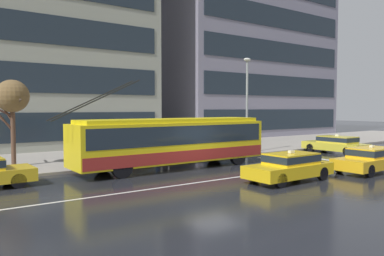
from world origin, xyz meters
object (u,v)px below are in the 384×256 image
object	(u,v)px
pedestrian_approaching_curb	(158,146)
street_lamp	(247,97)
pedestrian_at_shelter	(118,135)
street_tree_bare	(12,98)
trolleybus	(173,141)
taxi_oncoming_near	(290,166)
taxi_oncoming_far	(371,158)
taxi_cross_traffic	(336,144)
bus_shelter	(133,129)

from	to	relation	value
pedestrian_approaching_curb	street_lamp	world-z (taller)	street_lamp
pedestrian_at_shelter	street_tree_bare	size ratio (longest dim) A/B	0.43
trolleybus	taxi_oncoming_near	xyz separation A→B (m)	(2.40, -6.11, -0.82)
street_tree_bare	pedestrian_approaching_curb	bearing A→B (deg)	-18.99
pedestrian_at_shelter	street_tree_bare	distance (m)	5.97
trolleybus	taxi_oncoming_near	bearing A→B (deg)	-68.57
taxi_oncoming_near	taxi_oncoming_far	world-z (taller)	same
taxi_oncoming_near	pedestrian_approaching_curb	size ratio (longest dim) A/B	2.77
street_lamp	taxi_oncoming_far	bearing A→B (deg)	-88.57
pedestrian_approaching_curb	street_tree_bare	world-z (taller)	street_tree_bare
trolleybus	taxi_oncoming_near	distance (m)	6.61
taxi_oncoming_near	pedestrian_at_shelter	xyz separation A→B (m)	(-4.66, 8.40, 1.07)
taxi_oncoming_near	street_tree_bare	world-z (taller)	street_tree_bare
taxi_cross_traffic	street_lamp	bearing A→B (deg)	152.67
taxi_oncoming_far	pedestrian_at_shelter	xyz separation A→B (m)	(-10.03, 9.18, 1.07)
trolleybus	taxi_cross_traffic	distance (m)	13.59
trolleybus	bus_shelter	size ratio (longest dim) A/B	2.86
trolleybus	street_lamp	bearing A→B (deg)	16.17
bus_shelter	pedestrian_approaching_curb	xyz separation A→B (m)	(0.80, -1.71, -0.94)
street_lamp	taxi_oncoming_near	bearing A→B (deg)	-121.78
street_tree_bare	street_lamp	bearing A→B (deg)	-10.03
pedestrian_approaching_curb	taxi_oncoming_far	bearing A→B (deg)	-50.60
taxi_oncoming_far	pedestrian_at_shelter	bearing A→B (deg)	137.52
taxi_oncoming_far	pedestrian_approaching_curb	distance (m)	11.77
trolleybus	taxi_oncoming_far	world-z (taller)	trolleybus
trolleybus	taxi_oncoming_far	distance (m)	10.41
taxi_oncoming_far	pedestrian_at_shelter	distance (m)	13.64
street_lamp	taxi_cross_traffic	bearing A→B (deg)	-27.33
street_lamp	street_tree_bare	xyz separation A→B (m)	(-14.79, 2.62, -0.23)
trolleybus	street_lamp	world-z (taller)	street_lamp
taxi_cross_traffic	trolleybus	bearing A→B (deg)	176.12
taxi_oncoming_near	taxi_cross_traffic	bearing A→B (deg)	24.97
taxi_oncoming_far	pedestrian_at_shelter	size ratio (longest dim) A/B	2.23
bus_shelter	street_lamp	size ratio (longest dim) A/B	0.64
taxi_cross_traffic	pedestrian_at_shelter	world-z (taller)	pedestrian_at_shelter
street_tree_bare	bus_shelter	bearing A→B (deg)	-7.50
taxi_cross_traffic	street_lamp	distance (m)	7.57
pedestrian_approaching_curb	bus_shelter	bearing A→B (deg)	114.97
taxi_oncoming_near	trolleybus	bearing A→B (deg)	111.43
bus_shelter	taxi_oncoming_near	bearing A→B (deg)	-73.84
bus_shelter	street_tree_bare	xyz separation A→B (m)	(-6.75, 0.89, 1.89)
trolleybus	pedestrian_at_shelter	bearing A→B (deg)	134.72
trolleybus	pedestrian_at_shelter	distance (m)	3.23
pedestrian_at_shelter	street_lamp	distance (m)	10.07
taxi_oncoming_near	street_tree_bare	xyz separation A→B (m)	(-9.65, 10.91, 3.18)
trolleybus	taxi_oncoming_near	size ratio (longest dim) A/B	2.82
pedestrian_at_shelter	pedestrian_approaching_curb	world-z (taller)	pedestrian_at_shelter
taxi_oncoming_far	taxi_cross_traffic	bearing A→B (deg)	45.96
taxi_cross_traffic	pedestrian_approaching_curb	world-z (taller)	pedestrian_approaching_curb
pedestrian_approaching_curb	street_lamp	distance (m)	7.86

